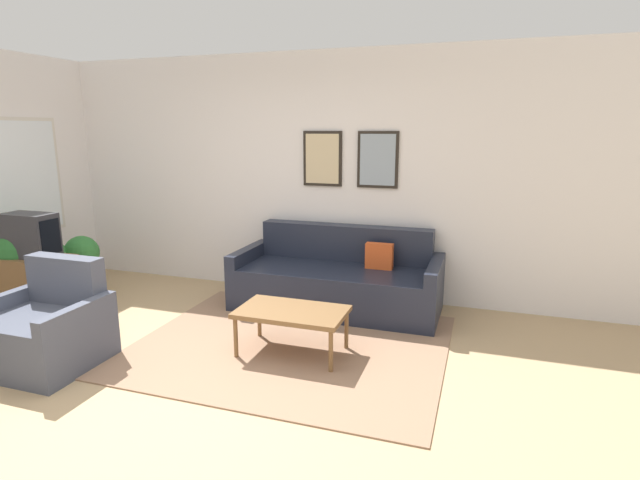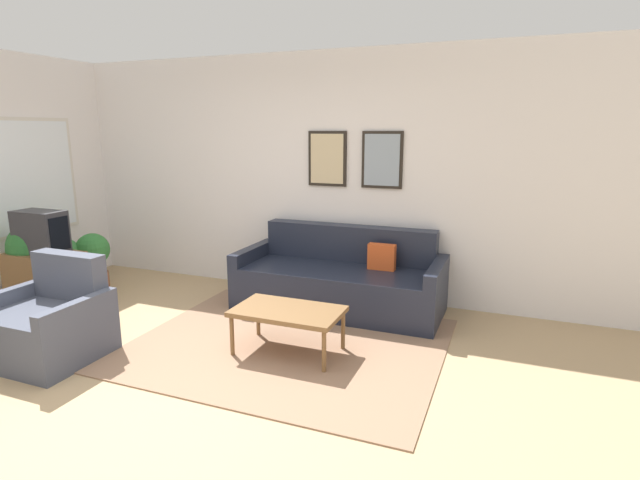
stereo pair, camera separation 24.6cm
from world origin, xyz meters
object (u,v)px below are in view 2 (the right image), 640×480
Objects in this scene: potted_plant_tall at (36,251)px; couch at (340,281)px; tv at (41,232)px; armchair at (48,325)px; coffee_table at (288,313)px.

couch is at bearing 19.33° from potted_plant_tall.
potted_plant_tall is at bearing 158.69° from tv.
tv reaches higher than potted_plant_tall.
potted_plant_tall reaches higher than armchair.
coffee_table is at bearing -2.29° from potted_plant_tall.
couch is 2.46× the size of armchair.
potted_plant_tall reaches higher than coffee_table.
coffee_table is 1.99m from armchair.
potted_plant_tall is (-3.08, -1.08, 0.30)m from couch.
couch is 3.14m from tv.
couch reaches higher than armchair.
couch is 2.73m from armchair.
potted_plant_tall is (-1.20, 0.91, 0.31)m from armchair.
armchair is (-1.87, -1.99, -0.02)m from couch.
armchair is 1.54m from potted_plant_tall.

